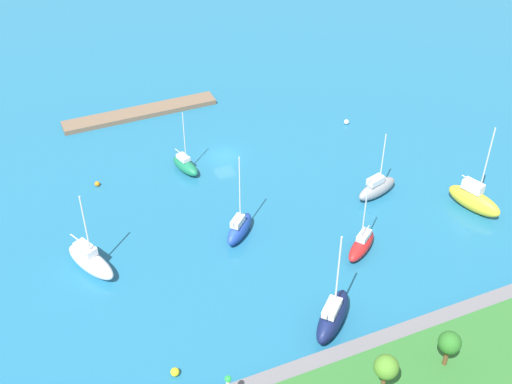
# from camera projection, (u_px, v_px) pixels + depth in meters

# --- Properties ---
(water) EXTENTS (160.00, 160.00, 0.00)m
(water) POSITION_uv_depth(u_px,v_px,m) (224.00, 156.00, 86.34)
(water) COLOR #1E668C
(water) RESTS_ON ground
(pier_dock) EXTENTS (21.76, 2.94, 0.67)m
(pier_dock) POSITION_uv_depth(u_px,v_px,m) (140.00, 113.00, 94.46)
(pier_dock) COLOR brown
(pier_dock) RESTS_ON ground
(breakwater) EXTENTS (70.42, 3.94, 1.12)m
(breakwater) POSITION_uv_depth(u_px,v_px,m) (368.00, 358.00, 59.87)
(breakwater) COLOR slate
(breakwater) RESTS_ON ground
(park_tree_west) EXTENTS (2.07, 2.07, 4.86)m
(park_tree_west) POSITION_uv_depth(u_px,v_px,m) (386.00, 368.00, 53.59)
(park_tree_west) COLOR brown
(park_tree_west) RESTS_ON shoreline_park
(park_tree_mideast) EXTENTS (2.01, 2.01, 3.80)m
(park_tree_mideast) POSITION_uv_depth(u_px,v_px,m) (450.00, 343.00, 56.85)
(park_tree_mideast) COLOR brown
(park_tree_mideast) RESTS_ON shoreline_park
(sailboat_red_along_channel) EXTENTS (5.34, 4.50, 9.72)m
(sailboat_red_along_channel) POSITION_uv_depth(u_px,v_px,m) (361.00, 245.00, 71.31)
(sailboat_red_along_channel) COLOR red
(sailboat_red_along_channel) RESTS_ON water
(sailboat_blue_mid_basin) EXTENTS (4.97, 4.82, 10.44)m
(sailboat_blue_mid_basin) POSITION_uv_depth(u_px,v_px,m) (239.00, 228.00, 73.13)
(sailboat_blue_mid_basin) COLOR #2347B2
(sailboat_blue_mid_basin) RESTS_ON water
(sailboat_yellow_by_breakwater) EXTENTS (4.07, 6.95, 11.27)m
(sailboat_yellow_by_breakwater) POSITION_uv_depth(u_px,v_px,m) (474.00, 199.00, 76.78)
(sailboat_yellow_by_breakwater) COLOR yellow
(sailboat_yellow_by_breakwater) RESTS_ON water
(sailboat_white_inner_mooring) EXTENTS (4.84, 7.17, 9.82)m
(sailboat_white_inner_mooring) POSITION_uv_depth(u_px,v_px,m) (90.00, 261.00, 69.01)
(sailboat_white_inner_mooring) COLOR white
(sailboat_white_inner_mooring) RESTS_ON water
(sailboat_navy_east_end) EXTENTS (6.50, 6.20, 11.00)m
(sailboat_navy_east_end) POSITION_uv_depth(u_px,v_px,m) (333.00, 316.00, 62.66)
(sailboat_navy_east_end) COLOR #141E4C
(sailboat_navy_east_end) RESTS_ON water
(sailboat_green_near_pier) EXTENTS (2.99, 5.08, 8.53)m
(sailboat_green_near_pier) POSITION_uv_depth(u_px,v_px,m) (185.00, 165.00, 83.22)
(sailboat_green_near_pier) COLOR #19724C
(sailboat_green_near_pier) RESTS_ON water
(sailboat_gray_lone_south) EXTENTS (6.09, 3.26, 8.50)m
(sailboat_gray_lone_south) POSITION_uv_depth(u_px,v_px,m) (377.00, 188.00, 79.05)
(sailboat_gray_lone_south) COLOR gray
(sailboat_gray_lone_south) RESTS_ON water
(mooring_buoy_yellow) EXTENTS (0.80, 0.80, 0.80)m
(mooring_buoy_yellow) POSITION_uv_depth(u_px,v_px,m) (175.00, 372.00, 58.86)
(mooring_buoy_yellow) COLOR yellow
(mooring_buoy_yellow) RESTS_ON water
(mooring_buoy_orange) EXTENTS (0.63, 0.63, 0.63)m
(mooring_buoy_orange) POSITION_uv_depth(u_px,v_px,m) (97.00, 184.00, 81.08)
(mooring_buoy_orange) COLOR orange
(mooring_buoy_orange) RESTS_ON water
(mooring_buoy_white) EXTENTS (0.69, 0.69, 0.69)m
(mooring_buoy_white) POSITION_uv_depth(u_px,v_px,m) (346.00, 122.00, 92.44)
(mooring_buoy_white) COLOR white
(mooring_buoy_white) RESTS_ON water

